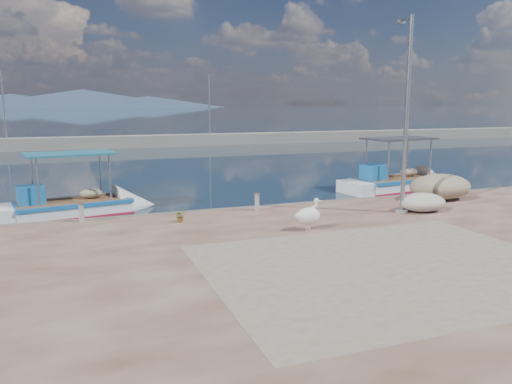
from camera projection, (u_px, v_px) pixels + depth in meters
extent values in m
plane|color=#162635|center=(300.00, 256.00, 14.84)|extent=(1400.00, 1400.00, 0.00)
cube|color=#4E3022|center=(439.00, 334.00, 9.25)|extent=(44.00, 22.00, 0.50)
cube|color=gray|center=(389.00, 266.00, 12.32)|extent=(9.00, 7.00, 0.01)
cube|color=gray|center=(135.00, 141.00, 51.68)|extent=(120.00, 2.20, 1.20)
cylinder|color=gray|center=(4.00, 109.00, 46.99)|extent=(0.16, 0.16, 7.00)
cylinder|color=gray|center=(209.00, 108.00, 53.81)|extent=(0.16, 0.16, 7.00)
cone|color=#28384C|center=(12.00, 101.00, 589.89)|extent=(220.00, 220.00, 16.00)
cone|color=#28384C|center=(83.00, 98.00, 616.66)|extent=(280.00, 280.00, 22.00)
cone|color=#28384C|center=(148.00, 102.00, 644.66)|extent=(200.00, 200.00, 14.00)
cube|color=white|center=(73.00, 213.00, 20.33)|extent=(6.42, 3.12, 1.01)
cube|color=#175C9A|center=(73.00, 202.00, 20.25)|extent=(4.74, 2.87, 0.15)
cube|color=maroon|center=(74.00, 214.00, 20.34)|extent=(4.74, 2.85, 0.13)
cube|color=#175C9A|center=(31.00, 195.00, 19.40)|extent=(1.12, 1.12, 0.74)
cube|color=#1A5469|center=(70.00, 154.00, 19.91)|extent=(3.68, 2.51, 0.08)
cube|color=white|center=(397.00, 188.00, 26.27)|extent=(6.87, 3.12, 1.08)
cube|color=#175C9A|center=(397.00, 179.00, 26.18)|extent=(5.04, 2.92, 0.16)
cube|color=maroon|center=(397.00, 189.00, 26.28)|extent=(5.04, 2.90, 0.14)
cube|color=#175C9A|center=(374.00, 172.00, 25.32)|extent=(1.17, 1.17, 0.80)
cube|color=#262A32|center=(399.00, 139.00, 25.81)|extent=(3.91, 2.58, 0.09)
cylinder|color=tan|center=(306.00, 226.00, 15.79)|extent=(0.03, 0.03, 0.26)
cylinder|color=tan|center=(310.00, 226.00, 15.85)|extent=(0.03, 0.03, 0.26)
ellipsoid|color=silver|center=(308.00, 216.00, 15.76)|extent=(0.81, 0.53, 0.56)
cylinder|color=silver|center=(315.00, 207.00, 15.81)|extent=(0.19, 0.11, 0.47)
sphere|color=silver|center=(316.00, 200.00, 15.79)|extent=(0.16, 0.16, 0.16)
cone|color=#EC975C|center=(321.00, 201.00, 15.87)|extent=(0.38, 0.11, 0.12)
cylinder|color=gray|center=(407.00, 117.00, 17.83)|extent=(0.16, 0.16, 7.00)
cylinder|color=gray|center=(402.00, 211.00, 18.43)|extent=(0.44, 0.44, 0.10)
cube|color=gray|center=(400.00, 22.00, 17.84)|extent=(0.35, 0.18, 0.12)
cylinder|color=gray|center=(257.00, 202.00, 18.68)|extent=(0.17, 0.17, 0.66)
cylinder|color=gray|center=(257.00, 194.00, 18.62)|extent=(0.22, 0.22, 0.06)
cylinder|color=gray|center=(81.00, 213.00, 16.87)|extent=(0.16, 0.16, 0.64)
cylinder|color=gray|center=(81.00, 204.00, 16.81)|extent=(0.22, 0.22, 0.05)
imported|color=#33722D|center=(180.00, 216.00, 16.92)|extent=(0.44, 0.41, 0.42)
ellipsoid|color=#B9B4AB|center=(422.00, 202.00, 18.59)|extent=(1.83, 1.37, 0.68)
ellipsoid|color=tan|center=(440.00, 187.00, 20.87)|extent=(2.73, 1.95, 1.07)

